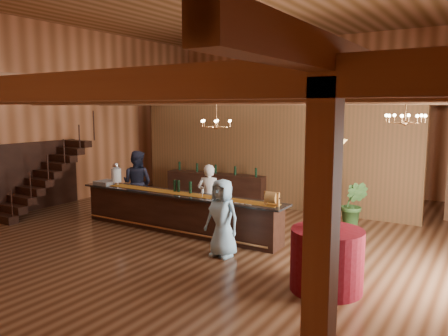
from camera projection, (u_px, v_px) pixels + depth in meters
The scene contains 26 objects.
floor at pixel (216, 235), 10.33m from camera, with size 14.00×14.00×0.00m, color brown.
wall_back at pixel (322, 114), 15.82m from camera, with size 12.00×0.10×5.50m, color #B96D44.
wall_left at pixel (50, 116), 13.13m from camera, with size 0.10×14.00×5.50m, color #B96D44.
beam_grid at pixel (228, 97), 10.31m from camera, with size 11.90×13.90×0.39m.
support_posts at pixel (204, 171), 9.69m from camera, with size 9.20×10.20×3.20m.
partition_wall at pixel (265, 155), 13.32m from camera, with size 9.00×0.18×3.10m, color brown.
staircase at pixel (43, 178), 12.46m from camera, with size 1.00×2.80×2.00m.
backroom_boxes at pixel (297, 180), 15.02m from camera, with size 4.10×0.60×1.10m.
tasting_bar at pixel (177, 212), 10.59m from camera, with size 5.70×0.78×0.96m.
beverage_dispenser at pixel (116, 174), 11.61m from camera, with size 0.26×0.26×0.60m.
glass_rack_tray at pixel (106, 183), 11.71m from camera, with size 0.50×0.50×0.10m, color gray.
raffle_drum at pixel (272, 198), 9.14m from camera, with size 0.34×0.24×0.30m.
bar_bottle_0 at pixel (175, 186), 10.68m from camera, with size 0.07×0.07×0.30m, color black.
bar_bottle_1 at pixel (179, 186), 10.62m from camera, with size 0.07×0.07×0.30m, color black.
bar_bottle_2 at pixel (190, 188), 10.43m from camera, with size 0.07×0.07×0.30m, color black.
backbar_shelf at pixel (216, 188), 13.89m from camera, with size 3.29×0.51×0.93m, color #311A11.
round_table at pixel (327, 260), 7.18m from camera, with size 1.19×1.19×1.03m, color #4B0409.
chandelier_left at pixel (216, 123), 10.68m from camera, with size 0.80×0.80×0.74m.
chandelier_right at pixel (405, 118), 9.05m from camera, with size 0.80×0.80×0.58m.
pendant_lamp at pixel (331, 145), 6.92m from camera, with size 0.52×0.52×0.90m.
bartender at pixel (209, 197), 10.81m from camera, with size 0.59×0.39×1.62m, color white.
staff_second at pixel (137, 183), 12.19m from camera, with size 0.88×0.69×1.82m, color #21243A.
guest at pixel (222, 218), 8.78m from camera, with size 0.78×0.51×1.59m, color #99CFEE.
floor_plant at pixel (354, 204), 10.95m from camera, with size 0.65×0.52×1.18m, color #325924.
table_flowers at pixel (328, 214), 7.15m from camera, with size 0.44×0.38×0.48m, color red.
table_vase at pixel (323, 221), 7.08m from camera, with size 0.15×0.15×0.29m, color tan.
Camera 1 is at (5.50, -8.37, 3.00)m, focal length 35.00 mm.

